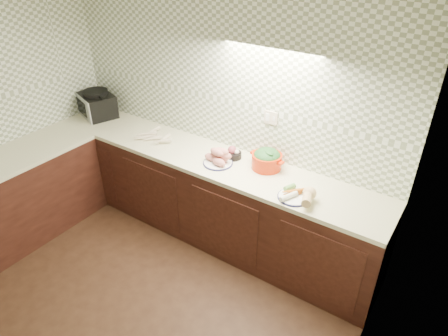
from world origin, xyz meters
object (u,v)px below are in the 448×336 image
Objects in this scene: parsnip_pile at (149,138)px; onion_bowl at (233,154)px; veg_plate at (300,194)px; dutch_oven at (267,159)px; toaster_oven at (97,104)px; sweet_potato_plate at (219,157)px.

parsnip_pile is 2.53× the size of onion_bowl.
onion_bowl reaches higher than parsnip_pile.
onion_bowl is 0.48× the size of veg_plate.
dutch_oven is 1.07× the size of veg_plate.
toaster_oven reaches higher than dutch_oven.
parsnip_pile is 1.38× the size of sweet_potato_plate.
parsnip_pile is 0.91m from onion_bowl.
toaster_oven is 1.49× the size of dutch_oven.
toaster_oven is 1.60× the size of veg_plate.
onion_bowl is at bearing 72.82° from sweet_potato_plate.
parsnip_pile is 1.22× the size of veg_plate.
onion_bowl is at bearing 20.91° from toaster_oven.
dutch_oven is at bearing 9.34° from parsnip_pile.
onion_bowl is at bearing 162.45° from veg_plate.
onion_bowl is 0.45× the size of dutch_oven.
onion_bowl is 0.85m from veg_plate.
veg_plate is (0.86, -0.09, -0.02)m from sweet_potato_plate.
onion_bowl is at bearing -170.65° from dutch_oven.
veg_plate is (0.81, -0.26, -0.00)m from onion_bowl.
toaster_oven is at bearing 171.42° from parsnip_pile.
sweet_potato_plate is at bearing 1.73° from parsnip_pile.
veg_plate is at bearing -23.45° from dutch_oven.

